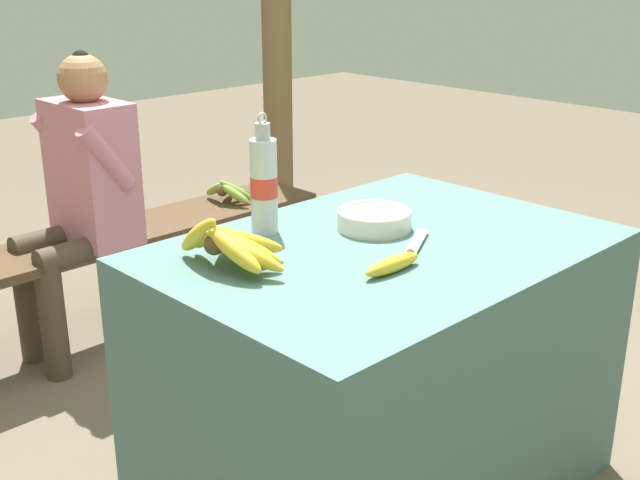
{
  "coord_description": "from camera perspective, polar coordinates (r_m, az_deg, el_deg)",
  "views": [
    {
      "loc": [
        -1.44,
        -1.25,
        1.42
      ],
      "look_at": [
        -0.17,
        0.05,
        0.78
      ],
      "focal_mm": 45.0,
      "sensor_mm": 36.0,
      "label": 1
    }
  ],
  "objects": [
    {
      "name": "serving_bowl",
      "position": [
        2.13,
        3.89,
        1.55
      ],
      "size": [
        0.2,
        0.2,
        0.05
      ],
      "color": "silver",
      "rests_on": "market_counter"
    },
    {
      "name": "banana_bunch_ripe",
      "position": [
        1.86,
        -6.55,
        -0.1
      ],
      "size": [
        0.21,
        0.32,
        0.14
      ],
      "color": "#4C381E",
      "rests_on": "market_counter"
    },
    {
      "name": "market_counter",
      "position": [
        2.18,
        4.27,
        -9.37
      ],
      "size": [
        1.15,
        0.82,
        0.74
      ],
      "color": "#4C706B",
      "rests_on": "ground_plane"
    },
    {
      "name": "knife",
      "position": [
        1.97,
        6.6,
        -0.63
      ],
      "size": [
        0.22,
        0.13,
        0.02
      ],
      "rotation": [
        0.0,
        0.0,
        0.5
      ],
      "color": "#BCBCC1",
      "rests_on": "market_counter"
    },
    {
      "name": "loose_banana_front",
      "position": [
        1.84,
        5.16,
        -1.73
      ],
      "size": [
        0.18,
        0.04,
        0.04
      ],
      "rotation": [
        0.0,
        0.0,
        -0.02
      ],
      "color": "gold",
      "rests_on": "market_counter"
    },
    {
      "name": "water_bottle",
      "position": [
        2.07,
        -4.02,
        3.98
      ],
      "size": [
        0.07,
        0.07,
        0.32
      ],
      "color": "silver",
      "rests_on": "market_counter"
    },
    {
      "name": "seated_vendor",
      "position": [
        2.98,
        -16.6,
        3.61
      ],
      "size": [
        0.4,
        0.39,
        1.12
      ],
      "rotation": [
        0.0,
        0.0,
        3.16
      ],
      "color": "#473828",
      "rests_on": "ground_plane"
    },
    {
      "name": "wooden_bench",
      "position": [
        3.17,
        -13.73,
        -0.43
      ],
      "size": [
        1.74,
        0.32,
        0.43
      ],
      "color": "#4C3823",
      "rests_on": "ground_plane"
    },
    {
      "name": "banana_bunch_green",
      "position": [
        3.4,
        -6.54,
        3.55
      ],
      "size": [
        0.17,
        0.27,
        0.11
      ],
      "color": "#4C381E",
      "rests_on": "wooden_bench"
    }
  ]
}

